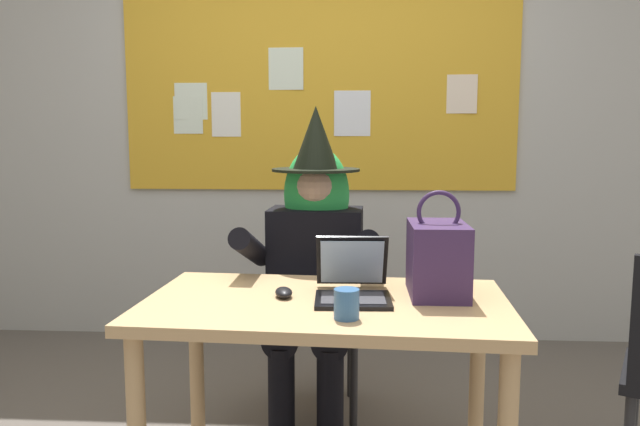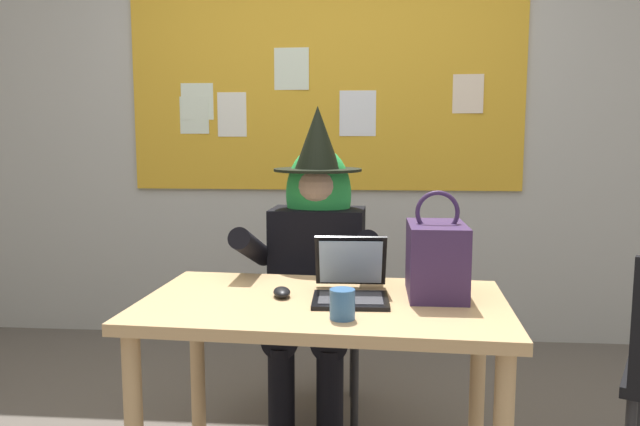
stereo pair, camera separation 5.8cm
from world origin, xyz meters
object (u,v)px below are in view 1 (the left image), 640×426
computer_mouse (284,292)px  coffee_mug (347,304)px  handbag (438,258)px  chair_at_desk (316,304)px  person_costumed (314,250)px  laptop (353,284)px  desk_main (326,326)px

computer_mouse → coffee_mug: (0.23, -0.24, 0.03)m
computer_mouse → handbag: 0.56m
chair_at_desk → person_costumed: 0.31m
person_costumed → laptop: person_costumed is taller
desk_main → computer_mouse: bearing=170.7°
desk_main → computer_mouse: 0.19m
laptop → handbag: 0.32m
chair_at_desk → handbag: bearing=34.5°
person_costumed → computer_mouse: person_costumed is taller
computer_mouse → laptop: bearing=-9.8°
desk_main → person_costumed: person_costumed is taller
person_costumed → chair_at_desk: bearing=-177.0°
desk_main → computer_mouse: size_ratio=12.53×
laptop → coffee_mug: laptop is taller
handbag → coffee_mug: bearing=-136.0°
laptop → coffee_mug: size_ratio=3.52×
chair_at_desk → laptop: (0.17, -0.69, 0.27)m
laptop → person_costumed: bearing=105.1°
desk_main → computer_mouse: computer_mouse is taller
person_costumed → computer_mouse: (-0.07, -0.58, -0.04)m
desk_main → person_costumed: (-0.08, 0.60, 0.16)m
handbag → desk_main: bearing=-167.1°
person_costumed → coffee_mug: person_costumed is taller
desk_main → chair_at_desk: chair_at_desk is taller
desk_main → coffee_mug: 0.27m
desk_main → chair_at_desk: 0.74m
computer_mouse → handbag: (0.55, 0.07, 0.12)m
desk_main → chair_at_desk: (-0.08, 0.73, -0.13)m
person_costumed → handbag: bearing=45.5°
chair_at_desk → coffee_mug: chair_at_desk is taller
person_costumed → computer_mouse: bearing=-4.2°
handbag → coffee_mug: 0.45m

